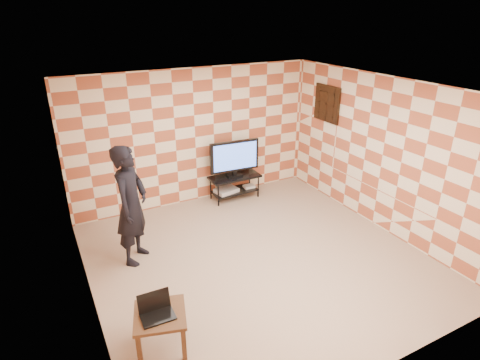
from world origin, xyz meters
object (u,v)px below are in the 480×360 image
Objects in this scene: tv_stand at (235,182)px; person at (131,205)px; tv at (234,157)px; side_table at (160,320)px.

person is at bearing -152.49° from tv_stand.
person is (-2.40, -1.25, 0.59)m from tv_stand.
side_table is at bearing -129.14° from tv.
tv_stand is 1.01× the size of tv.
person reaches higher than side_table.
side_table is (-2.61, -3.22, 0.04)m from tv_stand.
tv_stand is at bearing -24.37° from person.
person is (-2.40, -1.25, 0.03)m from tv.
tv_stand is at bearing 94.45° from tv.
person reaches higher than tv.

